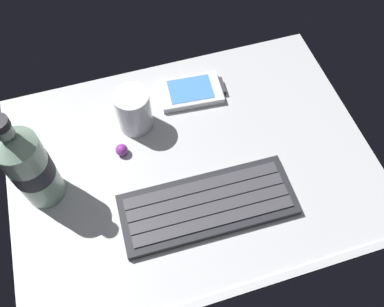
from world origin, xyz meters
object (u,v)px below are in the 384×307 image
Objects in this scene: water_bottle at (29,166)px; trackball_mouse at (122,150)px; handheld_device at (191,91)px; keyboard at (207,205)px; juice_cup at (134,112)px.

water_bottle reaches higher than trackball_mouse.
handheld_device is at bearing 23.77° from water_bottle.
water_bottle is 9.45× the size of trackball_mouse.
keyboard is 13.30× the size of trackball_mouse.
trackball_mouse is at bearing -149.22° from handheld_device.
trackball_mouse is at bearing 14.81° from water_bottle.
juice_cup is 3.86× the size of trackball_mouse.
handheld_device is at bearing 79.28° from keyboard.
keyboard is 2.21× the size of handheld_device.
keyboard is 1.41× the size of water_bottle.
keyboard is 24.30cm from handheld_device.
trackball_mouse is (-3.84, -5.53, -2.81)cm from juice_cup.
trackball_mouse reaches higher than keyboard.
handheld_device is 0.64× the size of water_bottle.
handheld_device is at bearing 30.78° from trackball_mouse.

